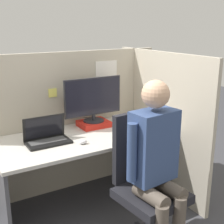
% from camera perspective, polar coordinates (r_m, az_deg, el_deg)
% --- Properties ---
extents(ground_plane, '(12.00, 12.00, 0.00)m').
position_cam_1_polar(ground_plane, '(2.95, -1.36, -19.84)').
color(ground_plane, '#3D3D42').
extents(cubicle_panel_back, '(2.15, 0.05, 1.46)m').
position_cam_1_polar(cubicle_panel_back, '(3.27, -8.33, -1.93)').
color(cubicle_panel_back, '#B7AD99').
rests_on(cubicle_panel_back, ground).
extents(cubicle_panel_right, '(0.04, 1.43, 1.46)m').
position_cam_1_polar(cubicle_panel_right, '(3.29, 8.80, -1.88)').
color(cubicle_panel_right, '#B7AD99').
rests_on(cubicle_panel_right, ground).
extents(desk, '(1.65, 0.77, 0.72)m').
position_cam_1_polar(desk, '(2.98, -5.14, -7.32)').
color(desk, beige).
rests_on(desk, ground).
extents(paper_box, '(0.29, 0.24, 0.06)m').
position_cam_1_polar(paper_box, '(3.17, -3.36, -2.15)').
color(paper_box, red).
rests_on(paper_box, desk).
extents(monitor, '(0.61, 0.21, 0.44)m').
position_cam_1_polar(monitor, '(3.10, -3.47, 2.46)').
color(monitor, '#232328').
rests_on(monitor, paper_box).
extents(laptop, '(0.38, 0.21, 0.23)m').
position_cam_1_polar(laptop, '(2.79, -11.79, -4.59)').
color(laptop, black).
rests_on(laptop, desk).
extents(mouse, '(0.08, 0.05, 0.04)m').
position_cam_1_polar(mouse, '(2.72, -5.30, -5.50)').
color(mouse, silver).
rests_on(mouse, desk).
extents(stapler, '(0.04, 0.16, 0.05)m').
position_cam_1_polar(stapler, '(3.30, 6.54, -1.52)').
color(stapler, '#2D2D33').
rests_on(stapler, desk).
extents(carrot_toy, '(0.04, 0.14, 0.04)m').
position_cam_1_polar(carrot_toy, '(2.86, 4.91, -4.37)').
color(carrot_toy, orange).
rests_on(carrot_toy, desk).
extents(office_chair, '(0.53, 0.57, 1.06)m').
position_cam_1_polar(office_chair, '(2.52, 6.01, -12.08)').
color(office_chair, black).
rests_on(office_chair, ground).
extents(person, '(0.48, 0.42, 1.35)m').
position_cam_1_polar(person, '(2.29, 8.20, -8.26)').
color(person, brown).
rests_on(person, ground).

